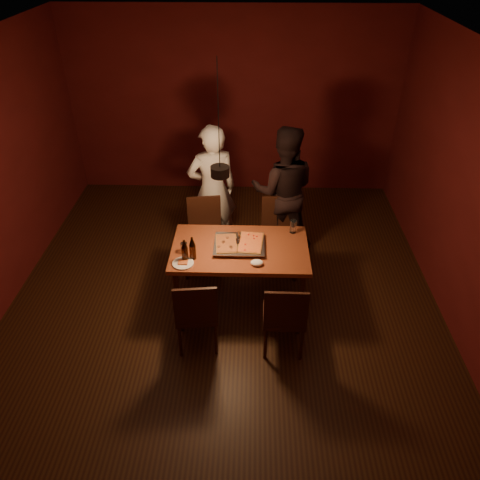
{
  "coord_description": "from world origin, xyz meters",
  "views": [
    {
      "loc": [
        0.31,
        -4.01,
        3.72
      ],
      "look_at": [
        0.19,
        0.17,
        0.85
      ],
      "focal_mm": 35.0,
      "sensor_mm": 36.0,
      "label": 1
    }
  ],
  "objects_px": {
    "chair_far_left": "(205,226)",
    "diner_dark": "(283,191)",
    "dining_table": "(240,253)",
    "chair_near_right": "(285,313)",
    "plate_slice": "(183,263)",
    "pendant_lamp": "(220,171)",
    "chair_far_right": "(278,225)",
    "pizza_tray": "(239,245)",
    "beer_bottle_a": "(185,251)",
    "chair_near_left": "(196,310)",
    "diner_white": "(212,190)",
    "beer_bottle_b": "(192,248)"
  },
  "relations": [
    {
      "from": "chair_far_right",
      "to": "beer_bottle_a",
      "type": "distance_m",
      "value": 1.51
    },
    {
      "from": "dining_table",
      "to": "plate_slice",
      "type": "bearing_deg",
      "value": -151.76
    },
    {
      "from": "diner_white",
      "to": "pendant_lamp",
      "type": "xyz_separation_m",
      "value": [
        0.2,
        -1.27,
        0.89
      ]
    },
    {
      "from": "beer_bottle_a",
      "to": "beer_bottle_b",
      "type": "bearing_deg",
      "value": 28.41
    },
    {
      "from": "chair_far_right",
      "to": "plate_slice",
      "type": "height_order",
      "value": "chair_far_right"
    },
    {
      "from": "chair_far_left",
      "to": "beer_bottle_a",
      "type": "bearing_deg",
      "value": 75.56
    },
    {
      "from": "dining_table",
      "to": "beer_bottle_b",
      "type": "relative_size",
      "value": 5.7
    },
    {
      "from": "diner_white",
      "to": "pendant_lamp",
      "type": "height_order",
      "value": "pendant_lamp"
    },
    {
      "from": "chair_near_right",
      "to": "plate_slice",
      "type": "bearing_deg",
      "value": 155.8
    },
    {
      "from": "plate_slice",
      "to": "pendant_lamp",
      "type": "distance_m",
      "value": 1.09
    },
    {
      "from": "plate_slice",
      "to": "diner_white",
      "type": "relative_size",
      "value": 0.13
    },
    {
      "from": "chair_near_left",
      "to": "plate_slice",
      "type": "relative_size",
      "value": 2.16
    },
    {
      "from": "dining_table",
      "to": "chair_far_right",
      "type": "xyz_separation_m",
      "value": [
        0.46,
        0.8,
        -0.14
      ]
    },
    {
      "from": "dining_table",
      "to": "chair_near_right",
      "type": "distance_m",
      "value": 0.94
    },
    {
      "from": "chair_far_left",
      "to": "diner_white",
      "type": "relative_size",
      "value": 0.28
    },
    {
      "from": "pizza_tray",
      "to": "beer_bottle_a",
      "type": "relative_size",
      "value": 2.15
    },
    {
      "from": "chair_near_right",
      "to": "diner_white",
      "type": "bearing_deg",
      "value": 114.76
    },
    {
      "from": "chair_near_right",
      "to": "plate_slice",
      "type": "xyz_separation_m",
      "value": [
        -1.05,
        0.49,
        0.22
      ]
    },
    {
      "from": "chair_far_left",
      "to": "diner_dark",
      "type": "xyz_separation_m",
      "value": [
        0.98,
        0.35,
        0.32
      ]
    },
    {
      "from": "diner_dark",
      "to": "pendant_lamp",
      "type": "distance_m",
      "value": 1.72
    },
    {
      "from": "chair_far_left",
      "to": "diner_white",
      "type": "height_order",
      "value": "diner_white"
    },
    {
      "from": "beer_bottle_a",
      "to": "chair_near_left",
      "type": "bearing_deg",
      "value": -73.02
    },
    {
      "from": "chair_far_left",
      "to": "diner_dark",
      "type": "bearing_deg",
      "value": -168.97
    },
    {
      "from": "chair_near_left",
      "to": "diner_dark",
      "type": "xyz_separation_m",
      "value": [
        0.93,
        1.89,
        0.32
      ]
    },
    {
      "from": "pizza_tray",
      "to": "plate_slice",
      "type": "distance_m",
      "value": 0.66
    },
    {
      "from": "chair_far_right",
      "to": "beer_bottle_a",
      "type": "xyz_separation_m",
      "value": [
        -1.03,
        -1.05,
        0.34
      ]
    },
    {
      "from": "beer_bottle_a",
      "to": "diner_white",
      "type": "distance_m",
      "value": 1.37
    },
    {
      "from": "chair_near_left",
      "to": "diner_dark",
      "type": "bearing_deg",
      "value": 57.39
    },
    {
      "from": "chair_far_left",
      "to": "pendant_lamp",
      "type": "height_order",
      "value": "pendant_lamp"
    },
    {
      "from": "dining_table",
      "to": "beer_bottle_b",
      "type": "xyz_separation_m",
      "value": [
        -0.49,
        -0.21,
        0.21
      ]
    },
    {
      "from": "dining_table",
      "to": "diner_dark",
      "type": "bearing_deg",
      "value": 65.0
    },
    {
      "from": "chair_near_left",
      "to": "plate_slice",
      "type": "height_order",
      "value": "chair_near_left"
    },
    {
      "from": "dining_table",
      "to": "pendant_lamp",
      "type": "relative_size",
      "value": 1.36
    },
    {
      "from": "plate_slice",
      "to": "chair_near_right",
      "type": "bearing_deg",
      "value": -24.91
    },
    {
      "from": "beer_bottle_b",
      "to": "pendant_lamp",
      "type": "distance_m",
      "value": 0.93
    },
    {
      "from": "dining_table",
      "to": "chair_far_right",
      "type": "distance_m",
      "value": 0.93
    },
    {
      "from": "chair_near_right",
      "to": "beer_bottle_a",
      "type": "bearing_deg",
      "value": 152.71
    },
    {
      "from": "beer_bottle_a",
      "to": "diner_dark",
      "type": "relative_size",
      "value": 0.15
    },
    {
      "from": "beer_bottle_b",
      "to": "plate_slice",
      "type": "distance_m",
      "value": 0.19
    },
    {
      "from": "pizza_tray",
      "to": "beer_bottle_a",
      "type": "xyz_separation_m",
      "value": [
        -0.56,
        -0.26,
        0.1
      ]
    },
    {
      "from": "dining_table",
      "to": "chair_far_left",
      "type": "xyz_separation_m",
      "value": [
        -0.46,
        0.76,
        -0.14
      ]
    },
    {
      "from": "beer_bottle_b",
      "to": "pizza_tray",
      "type": "bearing_deg",
      "value": 24.5
    },
    {
      "from": "pizza_tray",
      "to": "diner_dark",
      "type": "bearing_deg",
      "value": 58.53
    },
    {
      "from": "beer_bottle_b",
      "to": "beer_bottle_a",
      "type": "bearing_deg",
      "value": -151.59
    },
    {
      "from": "chair_far_right",
      "to": "diner_dark",
      "type": "xyz_separation_m",
      "value": [
        0.06,
        0.32,
        0.32
      ]
    },
    {
      "from": "chair_near_left",
      "to": "pendant_lamp",
      "type": "height_order",
      "value": "pendant_lamp"
    },
    {
      "from": "pizza_tray",
      "to": "beer_bottle_b",
      "type": "distance_m",
      "value": 0.54
    },
    {
      "from": "chair_far_left",
      "to": "chair_far_right",
      "type": "bearing_deg",
      "value": 173.43
    },
    {
      "from": "beer_bottle_a",
      "to": "plate_slice",
      "type": "xyz_separation_m",
      "value": [
        -0.02,
        -0.06,
        -0.12
      ]
    },
    {
      "from": "chair_far_right",
      "to": "pizza_tray",
      "type": "bearing_deg",
      "value": 57.67
    }
  ]
}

